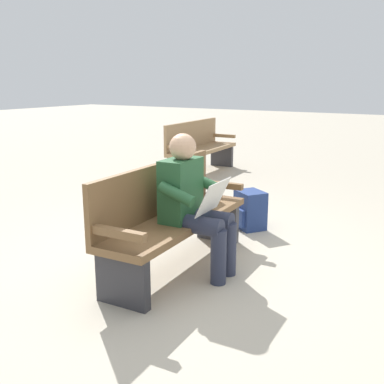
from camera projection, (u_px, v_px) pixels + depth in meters
ground_plane at (178, 267)px, 4.03m from camera, size 40.00×40.00×0.00m
bench_near at (171, 216)px, 3.95m from camera, size 1.82×0.57×0.90m
person_seated at (193, 201)px, 3.78m from camera, size 0.59×0.59×1.18m
backpack at (250, 210)px, 5.03m from camera, size 0.39×0.40×0.42m
bench_far at (199, 147)px, 8.00m from camera, size 1.82×0.58×0.90m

